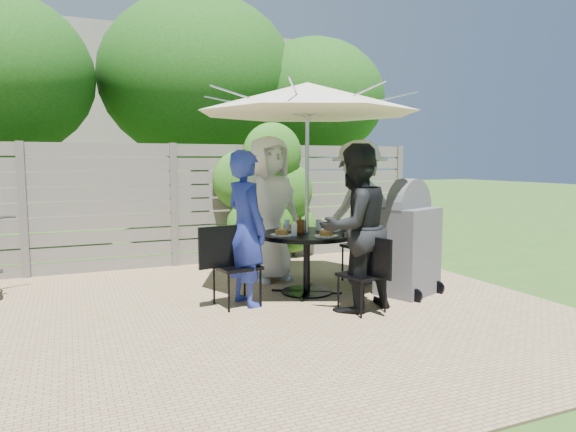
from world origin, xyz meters
name	(u,v)px	position (x,y,z in m)	size (l,w,h in m)	color
backyard_envelope	(125,124)	(0.09, 10.29, 2.61)	(60.00, 60.00, 5.00)	#31571B
patio_table	(307,252)	(1.14, 0.78, 0.52)	(1.33, 1.33, 0.74)	black
umbrella	(307,98)	(1.14, 0.78, 2.30)	(3.03, 3.03, 2.48)	silver
chair_back	(263,259)	(0.94, 1.73, 0.27)	(0.50, 0.68, 0.90)	black
person_back	(269,209)	(0.97, 1.59, 0.96)	(0.93, 0.61, 1.91)	silver
chair_left	(236,283)	(0.19, 0.59, 0.27)	(0.68, 0.50, 0.91)	black
person_left	(246,229)	(0.33, 0.61, 0.85)	(0.62, 0.41, 1.71)	navy
chair_front	(363,290)	(1.34, -0.16, 0.25)	(0.48, 0.63, 0.83)	black
person_front	(355,228)	(1.31, -0.03, 0.88)	(0.86, 0.67, 1.77)	black
chair_right	(366,260)	(2.08, 0.98, 0.30)	(0.74, 0.53, 0.99)	black
person_right	(359,213)	(1.95, 0.95, 0.92)	(1.19, 0.69, 1.85)	#B1B0AC
plate_back	(289,228)	(1.06, 1.13, 0.76)	(0.26, 0.26, 0.06)	white
plate_left	(282,233)	(0.79, 0.71, 0.76)	(0.26, 0.26, 0.06)	white
plate_front	(326,234)	(1.21, 0.43, 0.76)	(0.26, 0.26, 0.06)	white
plate_right	(330,229)	(1.49, 0.86, 0.76)	(0.26, 0.26, 0.06)	white
glass_back	(287,225)	(0.98, 1.02, 0.81)	(0.07, 0.07, 0.14)	silver
glass_left	(294,230)	(0.91, 0.63, 0.81)	(0.07, 0.07, 0.14)	silver
glass_right	(319,225)	(1.37, 0.94, 0.81)	(0.07, 0.07, 0.14)	silver
syrup_jug	(300,226)	(1.07, 0.82, 0.82)	(0.09, 0.09, 0.16)	#59280C
coffee_cup	(302,225)	(1.19, 1.02, 0.80)	(0.08, 0.08, 0.12)	#C6B293
bbq_grill	(408,243)	(2.22, 0.28, 0.63)	(0.83, 0.74, 1.38)	#535358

